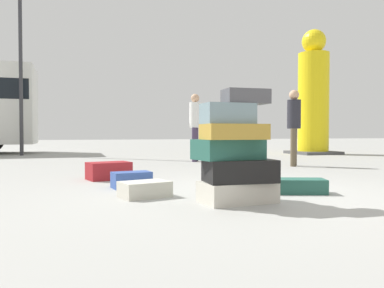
{
  "coord_description": "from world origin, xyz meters",
  "views": [
    {
      "loc": [
        -2.13,
        -4.05,
        0.74
      ],
      "look_at": [
        -0.43,
        1.3,
        0.58
      ],
      "focal_mm": 36.07,
      "sensor_mm": 36.0,
      "label": 1
    }
  ],
  "objects_px": {
    "suitcase_cream_white_trunk": "(145,189)",
    "lamp_post": "(20,15)",
    "suitcase_tower": "(235,156)",
    "suitcase_navy_foreground_far": "(132,180)",
    "suitcase_teal_behind_tower": "(296,186)",
    "person_tourist_with_camera": "(195,121)",
    "yellow_dummy_statue": "(313,99)",
    "person_bearded_onlooker": "(294,121)",
    "suitcase_maroon_left_side": "(109,171)"
  },
  "relations": [
    {
      "from": "suitcase_maroon_left_side",
      "to": "person_tourist_with_camera",
      "type": "distance_m",
      "value": 4.2
    },
    {
      "from": "person_tourist_with_camera",
      "to": "suitcase_navy_foreground_far",
      "type": "bearing_deg",
      "value": 1.33
    },
    {
      "from": "suitcase_maroon_left_side",
      "to": "person_bearded_onlooker",
      "type": "bearing_deg",
      "value": 2.15
    },
    {
      "from": "suitcase_cream_white_trunk",
      "to": "person_bearded_onlooker",
      "type": "bearing_deg",
      "value": 23.59
    },
    {
      "from": "suitcase_maroon_left_side",
      "to": "person_tourist_with_camera",
      "type": "bearing_deg",
      "value": 37.64
    },
    {
      "from": "suitcase_maroon_left_side",
      "to": "yellow_dummy_statue",
      "type": "xyz_separation_m",
      "value": [
        7.61,
        5.43,
        1.81
      ]
    },
    {
      "from": "suitcase_navy_foreground_far",
      "to": "lamp_post",
      "type": "distance_m",
      "value": 9.95
    },
    {
      "from": "suitcase_navy_foreground_far",
      "to": "yellow_dummy_statue",
      "type": "relative_size",
      "value": 0.12
    },
    {
      "from": "suitcase_navy_foreground_far",
      "to": "suitcase_teal_behind_tower",
      "type": "bearing_deg",
      "value": -38.79
    },
    {
      "from": "suitcase_cream_white_trunk",
      "to": "person_bearded_onlooker",
      "type": "height_order",
      "value": "person_bearded_onlooker"
    },
    {
      "from": "person_tourist_with_camera",
      "to": "lamp_post",
      "type": "xyz_separation_m",
      "value": [
        -4.61,
        4.28,
        3.54
      ]
    },
    {
      "from": "suitcase_cream_white_trunk",
      "to": "person_bearded_onlooker",
      "type": "relative_size",
      "value": 0.32
    },
    {
      "from": "suitcase_tower",
      "to": "suitcase_teal_behind_tower",
      "type": "relative_size",
      "value": 1.68
    },
    {
      "from": "suitcase_teal_behind_tower",
      "to": "person_tourist_with_camera",
      "type": "height_order",
      "value": "person_tourist_with_camera"
    },
    {
      "from": "suitcase_teal_behind_tower",
      "to": "suitcase_tower",
      "type": "bearing_deg",
      "value": -139.11
    },
    {
      "from": "suitcase_tower",
      "to": "person_bearded_onlooker",
      "type": "xyz_separation_m",
      "value": [
        3.11,
        3.79,
        0.52
      ]
    },
    {
      "from": "suitcase_maroon_left_side",
      "to": "person_bearded_onlooker",
      "type": "height_order",
      "value": "person_bearded_onlooker"
    },
    {
      "from": "suitcase_navy_foreground_far",
      "to": "person_bearded_onlooker",
      "type": "height_order",
      "value": "person_bearded_onlooker"
    },
    {
      "from": "suitcase_maroon_left_side",
      "to": "suitcase_cream_white_trunk",
      "type": "distance_m",
      "value": 1.88
    },
    {
      "from": "suitcase_cream_white_trunk",
      "to": "lamp_post",
      "type": "bearing_deg",
      "value": 89.26
    },
    {
      "from": "suitcase_navy_foreground_far",
      "to": "person_tourist_with_camera",
      "type": "bearing_deg",
      "value": 53.37
    },
    {
      "from": "person_bearded_onlooker",
      "to": "yellow_dummy_statue",
      "type": "xyz_separation_m",
      "value": [
        3.43,
        4.18,
        0.94
      ]
    },
    {
      "from": "suitcase_teal_behind_tower",
      "to": "lamp_post",
      "type": "xyz_separation_m",
      "value": [
        -4.15,
        9.66,
        4.5
      ]
    },
    {
      "from": "suitcase_cream_white_trunk",
      "to": "person_bearded_onlooker",
      "type": "xyz_separation_m",
      "value": [
        3.95,
        3.12,
        0.92
      ]
    },
    {
      "from": "suitcase_tower",
      "to": "suitcase_navy_foreground_far",
      "type": "relative_size",
      "value": 2.36
    },
    {
      "from": "suitcase_tower",
      "to": "suitcase_navy_foreground_far",
      "type": "bearing_deg",
      "value": 120.64
    },
    {
      "from": "suitcase_tower",
      "to": "suitcase_cream_white_trunk",
      "type": "relative_size",
      "value": 2.18
    },
    {
      "from": "suitcase_tower",
      "to": "suitcase_navy_foreground_far",
      "type": "xyz_separation_m",
      "value": [
        -0.87,
        1.47,
        -0.39
      ]
    },
    {
      "from": "person_tourist_with_camera",
      "to": "yellow_dummy_statue",
      "type": "distance_m",
      "value": 5.63
    },
    {
      "from": "suitcase_tower",
      "to": "suitcase_cream_white_trunk",
      "type": "xyz_separation_m",
      "value": [
        -0.84,
        0.67,
        -0.4
      ]
    },
    {
      "from": "suitcase_navy_foreground_far",
      "to": "person_bearded_onlooker",
      "type": "xyz_separation_m",
      "value": [
        3.98,
        2.32,
        0.91
      ]
    },
    {
      "from": "yellow_dummy_statue",
      "to": "suitcase_maroon_left_side",
      "type": "bearing_deg",
      "value": -144.48
    },
    {
      "from": "suitcase_navy_foreground_far",
      "to": "person_tourist_with_camera",
      "type": "height_order",
      "value": "person_tourist_with_camera"
    },
    {
      "from": "suitcase_tower",
      "to": "suitcase_maroon_left_side",
      "type": "distance_m",
      "value": 2.77
    },
    {
      "from": "suitcase_tower",
      "to": "yellow_dummy_statue",
      "type": "bearing_deg",
      "value": 50.58
    },
    {
      "from": "person_tourist_with_camera",
      "to": "yellow_dummy_statue",
      "type": "bearing_deg",
      "value": 142.81
    },
    {
      "from": "suitcase_tower",
      "to": "person_bearded_onlooker",
      "type": "distance_m",
      "value": 4.93
    },
    {
      "from": "person_tourist_with_camera",
      "to": "yellow_dummy_statue",
      "type": "xyz_separation_m",
      "value": [
        5.11,
        2.19,
        0.9
      ]
    },
    {
      "from": "person_tourist_with_camera",
      "to": "lamp_post",
      "type": "distance_m",
      "value": 7.22
    },
    {
      "from": "suitcase_maroon_left_side",
      "to": "suitcase_teal_behind_tower",
      "type": "xyz_separation_m",
      "value": [
        2.05,
        -2.15,
        -0.05
      ]
    },
    {
      "from": "suitcase_navy_foreground_far",
      "to": "suitcase_cream_white_trunk",
      "type": "distance_m",
      "value": 0.8
    },
    {
      "from": "suitcase_teal_behind_tower",
      "to": "person_bearded_onlooker",
      "type": "bearing_deg",
      "value": 77.56
    },
    {
      "from": "suitcase_maroon_left_side",
      "to": "lamp_post",
      "type": "xyz_separation_m",
      "value": [
        -2.1,
        7.52,
        4.45
      ]
    },
    {
      "from": "suitcase_navy_foreground_far",
      "to": "yellow_dummy_statue",
      "type": "distance_m",
      "value": 10.03
    },
    {
      "from": "suitcase_tower",
      "to": "lamp_post",
      "type": "bearing_deg",
      "value": 107.52
    },
    {
      "from": "suitcase_maroon_left_side",
      "to": "yellow_dummy_statue",
      "type": "distance_m",
      "value": 9.53
    },
    {
      "from": "suitcase_maroon_left_side",
      "to": "suitcase_teal_behind_tower",
      "type": "relative_size",
      "value": 0.92
    },
    {
      "from": "suitcase_teal_behind_tower",
      "to": "lamp_post",
      "type": "relative_size",
      "value": 0.1
    },
    {
      "from": "suitcase_cream_white_trunk",
      "to": "yellow_dummy_statue",
      "type": "height_order",
      "value": "yellow_dummy_statue"
    },
    {
      "from": "suitcase_maroon_left_side",
      "to": "yellow_dummy_statue",
      "type": "bearing_deg",
      "value": 20.9
    }
  ]
}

